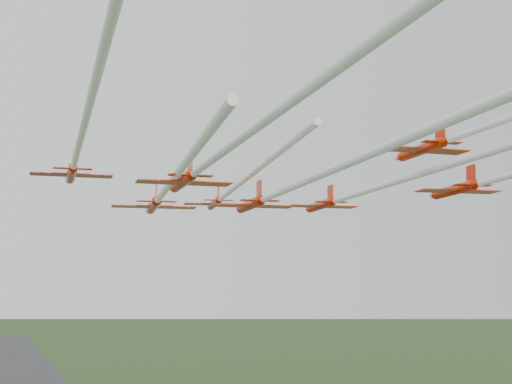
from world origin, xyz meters
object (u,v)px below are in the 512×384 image
object	(u,v)px
jet_lead	(231,190)
jet_row4_left	(223,152)
jet_row2_left	(164,192)
jet_row3_mid	(293,187)
jet_row3_left	(81,139)
jet_row3_right	(499,178)
jet_row2_right	(377,188)

from	to	relation	value
jet_lead	jet_row4_left	world-z (taller)	jet_lead
jet_row2_left	jet_row3_mid	bearing A→B (deg)	-48.47
jet_row3_left	jet_row3_mid	distance (m)	19.02
jet_row2_left	jet_row4_left	world-z (taller)	jet_row2_left
jet_row2_left	jet_row3_left	xyz separation A→B (m)	(-10.25, -15.36, 1.76)
jet_row3_right	jet_row4_left	bearing A→B (deg)	-149.99
jet_row3_right	jet_row2_left	bearing A→B (deg)	169.57
jet_row3_left	jet_row4_left	xyz separation A→B (m)	(8.38, -9.16, -2.01)
jet_row2_left	jet_row2_right	bearing A→B (deg)	-3.46
jet_row3_right	jet_row2_right	bearing A→B (deg)	155.82
jet_row3_left	jet_row2_left	bearing A→B (deg)	60.90
jet_row3_right	jet_row3_left	bearing A→B (deg)	-165.67
jet_lead	jet_row3_left	distance (m)	36.30
jet_row3_left	jet_row4_left	world-z (taller)	jet_row3_left
jet_lead	jet_row4_left	distance (m)	40.43
jet_lead	jet_row4_left	size ratio (longest dim) A/B	1.02
jet_row3_left	jet_row3_right	bearing A→B (deg)	9.88
jet_lead	jet_row4_left	bearing A→B (deg)	-99.91
jet_row2_left	jet_row3_right	size ratio (longest dim) A/B	1.20
jet_row2_left	jet_row3_mid	world-z (taller)	jet_row2_left
jet_row2_left	jet_row3_left	world-z (taller)	jet_row3_left
jet_row2_right	jet_row4_left	xyz separation A→B (m)	(-23.83, -19.86, -1.17)
jet_lead	jet_row3_mid	size ratio (longest dim) A/B	0.98
jet_row3_mid	jet_row3_right	xyz separation A→B (m)	(23.83, 1.60, 2.22)
jet_row3_left	jet_row3_mid	bearing A→B (deg)	11.69
jet_row3_left	jet_row3_mid	world-z (taller)	jet_row3_left
jet_row2_right	jet_row3_left	bearing A→B (deg)	-154.69
jet_lead	jet_row3_left	size ratio (longest dim) A/B	0.91
jet_row3_left	jet_row3_mid	size ratio (longest dim) A/B	1.08
jet_lead	jet_row2_right	xyz separation A→B (m)	(10.10, -18.08, -1.44)
jet_lead	jet_row3_right	size ratio (longest dim) A/B	1.26
jet_row2_right	jet_row3_right	xyz separation A→B (m)	(10.34, -6.78, 0.61)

